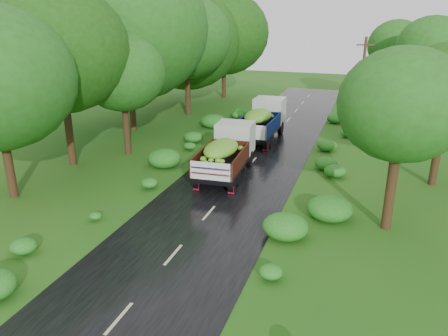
% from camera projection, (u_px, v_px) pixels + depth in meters
% --- Properties ---
extents(ground, '(120.00, 120.00, 0.00)m').
position_uv_depth(ground, '(119.00, 319.00, 13.69)').
color(ground, '#154F10').
rests_on(ground, ground).
extents(road, '(6.50, 80.00, 0.02)m').
position_uv_depth(road, '(183.00, 243.00, 18.14)').
color(road, black).
rests_on(road, ground).
extents(road_lines, '(0.12, 69.60, 0.00)m').
position_uv_depth(road_lines, '(193.00, 232.00, 19.03)').
color(road_lines, '#BFB78C').
rests_on(road_lines, road).
extents(truck_near, '(2.63, 6.47, 2.66)m').
position_uv_depth(truck_near, '(227.00, 150.00, 25.29)').
color(truck_near, black).
rests_on(truck_near, ground).
extents(truck_far, '(2.41, 6.58, 2.75)m').
position_uv_depth(truck_far, '(263.00, 119.00, 32.37)').
color(truck_far, black).
rests_on(truck_far, ground).
extents(utility_pole, '(1.22, 0.62, 7.40)m').
position_uv_depth(utility_pole, '(361.00, 88.00, 31.75)').
color(utility_pole, '#382616').
rests_on(utility_pole, ground).
extents(trees_left, '(7.12, 33.75, 10.17)m').
position_uv_depth(trees_left, '(153.00, 42.00, 34.74)').
color(trees_left, black).
rests_on(trees_left, ground).
extents(trees_right, '(6.12, 30.11, 7.86)m').
position_uv_depth(trees_right, '(418.00, 64.00, 29.16)').
color(trees_right, black).
rests_on(trees_right, ground).
extents(shrubs, '(11.90, 44.00, 0.70)m').
position_uv_depth(shrubs, '(244.00, 166.00, 26.04)').
color(shrubs, '#1C5D16').
rests_on(shrubs, ground).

